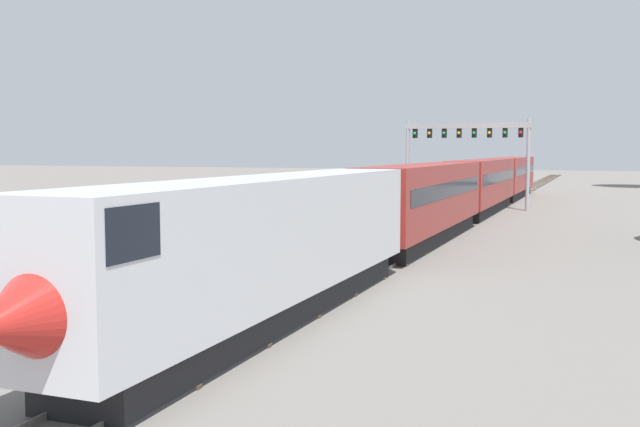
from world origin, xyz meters
TOP-DOWN VIEW (x-y plane):
  - ground_plane at (0.00, 0.00)m, footprint 400.00×400.00m
  - track_main at (2.00, 60.00)m, footprint 2.60×200.00m
  - track_near at (-3.50, 40.00)m, footprint 2.60×160.00m
  - passenger_train at (2.00, 39.41)m, footprint 3.04×91.41m
  - signal_gantry at (-0.25, 54.52)m, footprint 12.10×0.49m

SIDE VIEW (x-z plane):
  - ground_plane at x=0.00m, z-range 0.00..0.00m
  - track_main at x=2.00m, z-range -0.01..0.15m
  - track_near at x=-3.50m, z-range -0.01..0.15m
  - passenger_train at x=2.00m, z-range 0.20..5.00m
  - signal_gantry at x=-0.25m, z-range 2.07..10.65m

